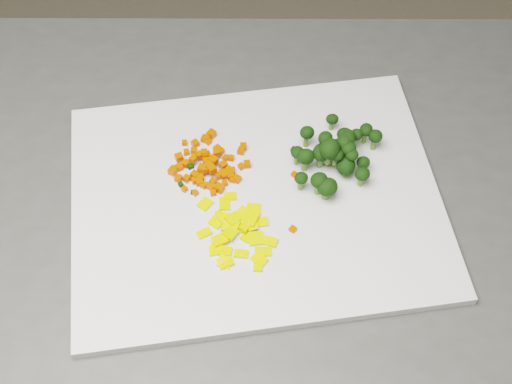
# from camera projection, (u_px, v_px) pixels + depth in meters

# --- Properties ---
(counter_block) EXTENTS (1.13, 0.84, 0.90)m
(counter_block) POSITION_uv_depth(u_px,v_px,m) (247.00, 341.00, 1.33)
(counter_block) COLOR #424240
(counter_block) RESTS_ON ground
(cutting_board) EXTENTS (0.57, 0.49, 0.01)m
(cutting_board) POSITION_uv_depth(u_px,v_px,m) (256.00, 199.00, 0.96)
(cutting_board) COLOR silver
(cutting_board) RESTS_ON counter_block
(carrot_pile) EXTENTS (0.11, 0.11, 0.03)m
(carrot_pile) POSITION_uv_depth(u_px,v_px,m) (210.00, 159.00, 0.97)
(carrot_pile) COLOR #D33A02
(carrot_pile) RESTS_ON cutting_board
(pepper_pile) EXTENTS (0.13, 0.13, 0.02)m
(pepper_pile) POSITION_uv_depth(u_px,v_px,m) (233.00, 230.00, 0.91)
(pepper_pile) COLOR yellow
(pepper_pile) RESTS_ON cutting_board
(broccoli_pile) EXTENTS (0.13, 0.13, 0.06)m
(broccoli_pile) POSITION_uv_depth(u_px,v_px,m) (336.00, 150.00, 0.96)
(broccoli_pile) COLOR black
(broccoli_pile) RESTS_ON cutting_board
(carrot_cube_0) EXTENTS (0.01, 0.01, 0.01)m
(carrot_cube_0) POSITION_uv_depth(u_px,v_px,m) (199.00, 155.00, 0.98)
(carrot_cube_0) COLOR #D33A02
(carrot_cube_0) RESTS_ON carrot_pile
(carrot_cube_1) EXTENTS (0.01, 0.01, 0.01)m
(carrot_cube_1) POSITION_uv_depth(u_px,v_px,m) (227.00, 173.00, 0.97)
(carrot_cube_1) COLOR #D33A02
(carrot_cube_1) RESTS_ON carrot_pile
(carrot_cube_2) EXTENTS (0.01, 0.01, 0.01)m
(carrot_cube_2) POSITION_uv_depth(u_px,v_px,m) (204.00, 153.00, 0.98)
(carrot_cube_2) COLOR #D33A02
(carrot_cube_2) RESTS_ON carrot_pile
(carrot_cube_3) EXTENTS (0.01, 0.01, 0.01)m
(carrot_cube_3) POSITION_uv_depth(u_px,v_px,m) (241.00, 166.00, 0.98)
(carrot_cube_3) COLOR #D33A02
(carrot_cube_3) RESTS_ON carrot_pile
(carrot_cube_4) EXTENTS (0.01, 0.01, 0.01)m
(carrot_cube_4) POSITION_uv_depth(u_px,v_px,m) (212.00, 134.00, 1.01)
(carrot_cube_4) COLOR #D33A02
(carrot_cube_4) RESTS_ON carrot_pile
(carrot_cube_5) EXTENTS (0.01, 0.01, 0.01)m
(carrot_cube_5) POSITION_uv_depth(u_px,v_px,m) (208.00, 137.00, 1.01)
(carrot_cube_5) COLOR #D33A02
(carrot_cube_5) RESTS_ON carrot_pile
(carrot_cube_6) EXTENTS (0.01, 0.01, 0.01)m
(carrot_cube_6) POSITION_uv_depth(u_px,v_px,m) (205.00, 170.00, 0.96)
(carrot_cube_6) COLOR #D33A02
(carrot_cube_6) RESTS_ON carrot_pile
(carrot_cube_7) EXTENTS (0.01, 0.01, 0.01)m
(carrot_cube_7) POSITION_uv_depth(u_px,v_px,m) (209.00, 165.00, 0.97)
(carrot_cube_7) COLOR #D33A02
(carrot_cube_7) RESTS_ON carrot_pile
(carrot_cube_8) EXTENTS (0.01, 0.01, 0.01)m
(carrot_cube_8) POSITION_uv_depth(u_px,v_px,m) (204.00, 185.00, 0.96)
(carrot_cube_8) COLOR #D33A02
(carrot_cube_8) RESTS_ON carrot_pile
(carrot_cube_9) EXTENTS (0.01, 0.01, 0.01)m
(carrot_cube_9) POSITION_uv_depth(u_px,v_px,m) (195.00, 175.00, 0.97)
(carrot_cube_9) COLOR #D33A02
(carrot_cube_9) RESTS_ON carrot_pile
(carrot_cube_10) EXTENTS (0.01, 0.01, 0.01)m
(carrot_cube_10) POSITION_uv_depth(u_px,v_px,m) (241.00, 151.00, 0.99)
(carrot_cube_10) COLOR #D33A02
(carrot_cube_10) RESTS_ON carrot_pile
(carrot_cube_11) EXTENTS (0.01, 0.01, 0.01)m
(carrot_cube_11) POSITION_uv_depth(u_px,v_px,m) (208.00, 166.00, 0.97)
(carrot_cube_11) COLOR #D33A02
(carrot_cube_11) RESTS_ON carrot_pile
(carrot_cube_12) EXTENTS (0.01, 0.01, 0.01)m
(carrot_cube_12) POSITION_uv_depth(u_px,v_px,m) (187.00, 152.00, 0.99)
(carrot_cube_12) COLOR #D33A02
(carrot_cube_12) RESTS_ON carrot_pile
(carrot_cube_13) EXTENTS (0.01, 0.01, 0.01)m
(carrot_cube_13) POSITION_uv_depth(u_px,v_px,m) (179.00, 158.00, 0.99)
(carrot_cube_13) COLOR #D33A02
(carrot_cube_13) RESTS_ON carrot_pile
(carrot_cube_14) EXTENTS (0.01, 0.01, 0.01)m
(carrot_cube_14) POSITION_uv_depth(u_px,v_px,m) (243.00, 147.00, 1.00)
(carrot_cube_14) COLOR #D33A02
(carrot_cube_14) RESTS_ON carrot_pile
(carrot_cube_15) EXTENTS (0.01, 0.01, 0.01)m
(carrot_cube_15) POSITION_uv_depth(u_px,v_px,m) (214.00, 160.00, 0.97)
(carrot_cube_15) COLOR #D33A02
(carrot_cube_15) RESTS_ON carrot_pile
(carrot_cube_16) EXTENTS (0.01, 0.01, 0.01)m
(carrot_cube_16) POSITION_uv_depth(u_px,v_px,m) (220.00, 151.00, 0.99)
(carrot_cube_16) COLOR #D33A02
(carrot_cube_16) RESTS_ON carrot_pile
(carrot_cube_17) EXTENTS (0.01, 0.01, 0.01)m
(carrot_cube_17) POSITION_uv_depth(u_px,v_px,m) (190.00, 162.00, 0.98)
(carrot_cube_17) COLOR #D33A02
(carrot_cube_17) RESTS_ON carrot_pile
(carrot_cube_18) EXTENTS (0.01, 0.01, 0.01)m
(carrot_cube_18) POSITION_uv_depth(u_px,v_px,m) (208.00, 186.00, 0.96)
(carrot_cube_18) COLOR #D33A02
(carrot_cube_18) RESTS_ON carrot_pile
(carrot_cube_19) EXTENTS (0.01, 0.01, 0.01)m
(carrot_cube_19) POSITION_uv_depth(u_px,v_px,m) (195.00, 193.00, 0.95)
(carrot_cube_19) COLOR #D33A02
(carrot_cube_19) RESTS_ON carrot_pile
(carrot_cube_20) EXTENTS (0.01, 0.01, 0.01)m
(carrot_cube_20) POSITION_uv_depth(u_px,v_px,m) (247.00, 164.00, 0.98)
(carrot_cube_20) COLOR #D33A02
(carrot_cube_20) RESTS_ON carrot_pile
(carrot_cube_21) EXTENTS (0.01, 0.01, 0.01)m
(carrot_cube_21) POSITION_uv_depth(u_px,v_px,m) (185.00, 143.00, 1.00)
(carrot_cube_21) COLOR #D33A02
(carrot_cube_21) RESTS_ON carrot_pile
(carrot_cube_22) EXTENTS (0.01, 0.01, 0.01)m
(carrot_cube_22) POSITION_uv_depth(u_px,v_px,m) (225.00, 183.00, 0.96)
(carrot_cube_22) COLOR #D33A02
(carrot_cube_22) RESTS_ON carrot_pile
(carrot_cube_23) EXTENTS (0.01, 0.01, 0.01)m
(carrot_cube_23) POSITION_uv_depth(u_px,v_px,m) (217.00, 153.00, 0.98)
(carrot_cube_23) COLOR #D33A02
(carrot_cube_23) RESTS_ON carrot_pile
(carrot_cube_24) EXTENTS (0.01, 0.01, 0.01)m
(carrot_cube_24) POSITION_uv_depth(u_px,v_px,m) (213.00, 193.00, 0.95)
(carrot_cube_24) COLOR #D33A02
(carrot_cube_24) RESTS_ON carrot_pile
(carrot_cube_25) EXTENTS (0.01, 0.01, 0.01)m
(carrot_cube_25) POSITION_uv_depth(u_px,v_px,m) (229.00, 170.00, 0.98)
(carrot_cube_25) COLOR #D33A02
(carrot_cube_25) RESTS_ON carrot_pile
(carrot_cube_26) EXTENTS (0.01, 0.01, 0.01)m
(carrot_cube_26) POSITION_uv_depth(u_px,v_px,m) (186.00, 163.00, 0.98)
(carrot_cube_26) COLOR #D33A02
(carrot_cube_26) RESTS_ON carrot_pile
(carrot_cube_27) EXTENTS (0.01, 0.01, 0.01)m
(carrot_cube_27) POSITION_uv_depth(u_px,v_px,m) (195.00, 180.00, 0.96)
(carrot_cube_27) COLOR #D33A02
(carrot_cube_27) RESTS_ON carrot_pile
(carrot_cube_28) EXTENTS (0.01, 0.01, 0.01)m
(carrot_cube_28) POSITION_uv_depth(u_px,v_px,m) (213.00, 158.00, 0.99)
(carrot_cube_28) COLOR #D33A02
(carrot_cube_28) RESTS_ON carrot_pile
(carrot_cube_29) EXTENTS (0.01, 0.01, 0.01)m
(carrot_cube_29) POSITION_uv_depth(u_px,v_px,m) (237.00, 179.00, 0.97)
(carrot_cube_29) COLOR #D33A02
(carrot_cube_29) RESTS_ON carrot_pile
(carrot_cube_30) EXTENTS (0.01, 0.01, 0.01)m
(carrot_cube_30) POSITION_uv_depth(u_px,v_px,m) (207.00, 156.00, 0.99)
(carrot_cube_30) COLOR #D33A02
(carrot_cube_30) RESTS_ON carrot_pile
(carrot_cube_31) EXTENTS (0.01, 0.01, 0.01)m
(carrot_cube_31) POSITION_uv_depth(u_px,v_px,m) (180.00, 167.00, 0.98)
(carrot_cube_31) COLOR #D33A02
(carrot_cube_31) RESTS_ON carrot_pile
(carrot_cube_32) EXTENTS (0.01, 0.01, 0.01)m
(carrot_cube_32) POSITION_uv_depth(u_px,v_px,m) (203.00, 140.00, 1.01)
(carrot_cube_32) COLOR #D33A02
(carrot_cube_32) RESTS_ON carrot_pile
(carrot_cube_33) EXTENTS (0.01, 0.01, 0.01)m
(carrot_cube_33) POSITION_uv_depth(u_px,v_px,m) (206.00, 138.00, 1.01)
(carrot_cube_33) COLOR #D33A02
(carrot_cube_33) RESTS_ON carrot_pile
(carrot_cube_34) EXTENTS (0.01, 0.01, 0.01)m
(carrot_cube_34) POSITION_uv_depth(u_px,v_px,m) (223.00, 165.00, 0.98)
(carrot_cube_34) COLOR #D33A02
(carrot_cube_34) RESTS_ON carrot_pile
(carrot_cube_35) EXTENTS (0.01, 0.01, 0.01)m
(carrot_cube_35) POSITION_uv_depth(u_px,v_px,m) (225.00, 175.00, 0.97)
(carrot_cube_35) COLOR #D33A02
(carrot_cube_35) RESTS_ON carrot_pile
(carrot_cube_36) EXTENTS (0.01, 0.01, 0.01)m
(carrot_cube_36) POSITION_uv_depth(u_px,v_px,m) (185.00, 164.00, 0.98)
(carrot_cube_36) COLOR #D33A02
(carrot_cube_36) RESTS_ON carrot_pile
(carrot_cube_37) EXTENTS (0.01, 0.01, 0.01)m
(carrot_cube_37) POSITION_uv_depth(u_px,v_px,m) (230.00, 176.00, 0.97)
(carrot_cube_37) COLOR #D33A02
(carrot_cube_37) RESTS_ON carrot_pile
(carrot_cube_38) EXTENTS (0.01, 0.01, 0.01)m
(carrot_cube_38) POSITION_uv_depth(u_px,v_px,m) (193.00, 159.00, 0.97)
(carrot_cube_38) COLOR #D33A02
(carrot_cube_38) RESTS_ON carrot_pile
(carrot_cube_39) EXTENTS (0.01, 0.01, 0.01)m
(carrot_cube_39) POSITION_uv_depth(u_px,v_px,m) (211.00, 168.00, 0.97)
(carrot_cube_39) COLOR #D33A02
(carrot_cube_39) RESTS_ON carrot_pile
(carrot_cube_40) EXTENTS (0.01, 0.01, 0.01)m
(carrot_cube_40) POSITION_uv_depth(u_px,v_px,m) (208.00, 167.00, 0.98)
(carrot_cube_40) COLOR #D33A02
(carrot_cube_40) RESTS_ON carrot_pile
(carrot_cube_41) EXTENTS (0.01, 0.01, 0.01)m
(carrot_cube_41) POSITION_uv_depth(u_px,v_px,m) (226.00, 158.00, 0.99)
(carrot_cube_41) COLOR #D33A02
(carrot_cube_41) RESTS_ON carrot_pile
(carrot_cube_42) EXTENTS (0.01, 0.01, 0.01)m
(carrot_cube_42) POSITION_uv_depth(u_px,v_px,m) (231.00, 158.00, 0.99)
(carrot_cube_42) COLOR #D33A02
(carrot_cube_42) RESTS_ON carrot_pile
(carrot_cube_43) EXTENTS (0.01, 0.01, 0.01)m
(carrot_cube_43) POSITION_uv_depth(u_px,v_px,m) (195.00, 143.00, 1.00)
(carrot_cube_43) COLOR #D33A02
(carrot_cube_43) RESTS_ON carrot_pile
(carrot_cube_44) EXTENTS (0.01, 0.01, 0.01)m
(carrot_cube_44) POSITION_uv_depth(u_px,v_px,m) (206.00, 161.00, 0.98)
(carrot_cube_44) COLOR #D33A02
(carrot_cube_44) RESTS_ON carrot_pile
(carrot_cube_45) EXTENTS (0.01, 0.01, 0.01)m
(carrot_cube_45) POSITION_uv_depth(u_px,v_px,m) (212.00, 187.00, 0.96)
(carrot_cube_45) COLOR #D33A02
(carrot_cube_45) RESTS_ON carrot_pile
(carrot_cube_46) EXTENTS (0.01, 0.01, 0.01)m
(carrot_cube_46) POSITION_uv_depth(u_px,v_px,m) (200.00, 182.00, 0.96)
(carrot_cube_46) COLOR #D33A02
(carrot_cube_46) RESTS_ON carrot_pile
(carrot_cube_47) EXTENTS (0.01, 0.01, 0.01)m
(carrot_cube_47) POSITION_uv_depth(u_px,v_px,m) (211.00, 169.00, 0.98)
(carrot_cube_47) COLOR #D33A02
(carrot_cube_47) RESTS_ON carrot_pile
(carrot_cube_48) EXTENTS (0.01, 0.01, 0.01)m
(carrot_cube_48) POSITION_uv_depth(u_px,v_px,m) (185.00, 189.00, 0.96)
(carrot_cube_48) COLOR #D33A02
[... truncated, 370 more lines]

